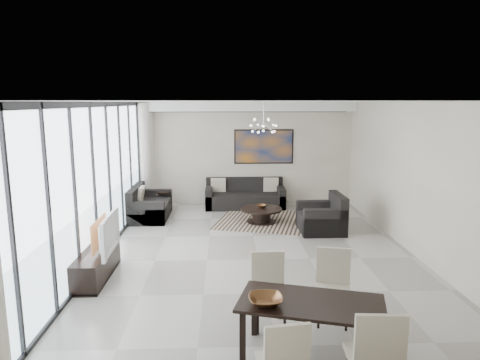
{
  "coord_description": "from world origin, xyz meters",
  "views": [
    {
      "loc": [
        -0.63,
        -7.55,
        2.89
      ],
      "look_at": [
        -0.29,
        1.43,
        1.25
      ],
      "focal_mm": 32.0,
      "sensor_mm": 36.0,
      "label": 1
    }
  ],
  "objects_px": {
    "dining_table": "(311,309)",
    "sofa_main": "(245,198)",
    "television": "(104,234)",
    "coffee_table": "(261,214)",
    "tv_console": "(97,264)"
  },
  "relations": [
    {
      "from": "tv_console",
      "to": "sofa_main",
      "type": "bearing_deg",
      "value": 60.58
    },
    {
      "from": "dining_table",
      "to": "coffee_table",
      "type": "bearing_deg",
      "value": 90.7
    },
    {
      "from": "sofa_main",
      "to": "tv_console",
      "type": "height_order",
      "value": "sofa_main"
    },
    {
      "from": "coffee_table",
      "to": "tv_console",
      "type": "xyz_separation_m",
      "value": [
        -3.03,
        -3.23,
        0.03
      ]
    },
    {
      "from": "dining_table",
      "to": "television",
      "type": "bearing_deg",
      "value": 141.88
    },
    {
      "from": "sofa_main",
      "to": "dining_table",
      "type": "xyz_separation_m",
      "value": [
        0.39,
        -7.17,
        0.32
      ]
    },
    {
      "from": "television",
      "to": "coffee_table",
      "type": "bearing_deg",
      "value": -42.74
    },
    {
      "from": "coffee_table",
      "to": "television",
      "type": "xyz_separation_m",
      "value": [
        -2.87,
        -3.29,
        0.58
      ]
    },
    {
      "from": "coffee_table",
      "to": "dining_table",
      "type": "height_order",
      "value": "dining_table"
    },
    {
      "from": "dining_table",
      "to": "sofa_main",
      "type": "bearing_deg",
      "value": 93.14
    },
    {
      "from": "television",
      "to": "dining_table",
      "type": "xyz_separation_m",
      "value": [
        2.94,
        -2.31,
        -0.19
      ]
    },
    {
      "from": "sofa_main",
      "to": "television",
      "type": "xyz_separation_m",
      "value": [
        -2.55,
        -4.86,
        0.51
      ]
    },
    {
      "from": "coffee_table",
      "to": "dining_table",
      "type": "xyz_separation_m",
      "value": [
        0.07,
        -5.6,
        0.39
      ]
    },
    {
      "from": "coffee_table",
      "to": "television",
      "type": "distance_m",
      "value": 4.41
    },
    {
      "from": "television",
      "to": "dining_table",
      "type": "relative_size",
      "value": 0.61
    }
  ]
}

